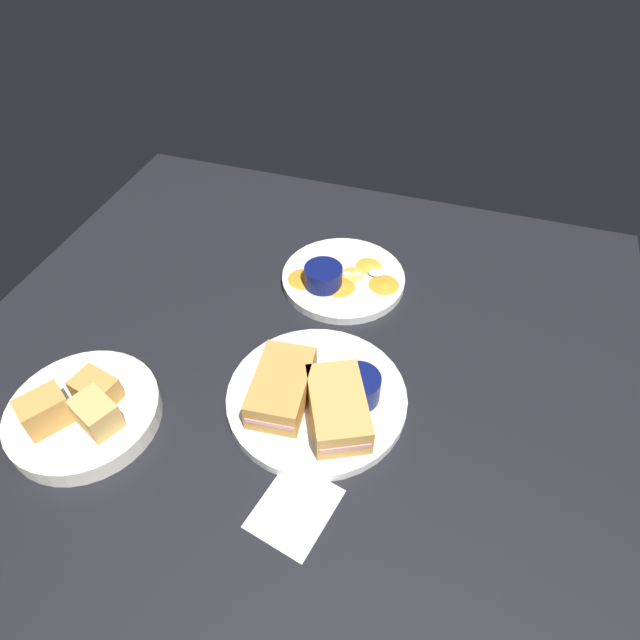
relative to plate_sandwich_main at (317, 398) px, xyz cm
name	(u,v)px	position (x,y,z in cm)	size (l,w,h in cm)	color
ground_plane	(292,378)	(4.13, 5.59, -2.30)	(110.00, 110.00, 3.00)	black
plate_sandwich_main	(317,398)	(0.00, 0.00, 0.00)	(26.90, 26.90, 1.60)	silver
sandwich_half_near	(282,387)	(-2.05, 4.68, 3.20)	(13.88, 8.83, 4.80)	#C68C42
sandwich_half_far	(338,408)	(-3.03, -4.11, 3.20)	(15.01, 12.48, 4.80)	tan
ramekin_dark_sauce	(358,387)	(1.53, -5.86, 3.11)	(6.52, 6.52, 4.32)	#0C144C
spoon_by_dark_ramekin	(324,385)	(1.64, -0.54, 1.16)	(2.27, 9.88, 0.80)	silver
plate_chips_companion	(343,279)	(27.21, 3.73, 0.00)	(22.53, 22.53, 1.60)	silver
ramekin_light_gravy	(323,275)	(23.84, 6.55, 2.77)	(6.85, 6.85, 3.66)	#0C144C
spoon_by_gravy_ramekin	(370,273)	(28.89, -0.79, 1.16)	(4.83, 9.76, 0.80)	silver
plantain_chip_scatter	(344,278)	(26.11, 3.37, 1.10)	(14.12, 21.84, 0.60)	orange
bread_basket_rear	(83,412)	(-13.67, 30.70, 1.47)	(21.57, 21.57, 8.09)	silver
paper_napkin_folded	(295,508)	(-17.09, -2.59, -0.60)	(11.00, 9.00, 0.40)	white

